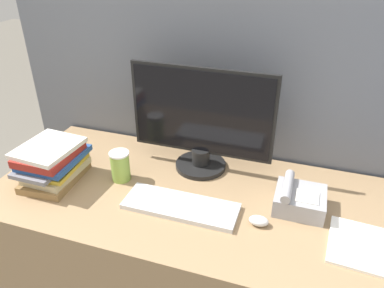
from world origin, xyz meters
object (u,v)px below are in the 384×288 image
(monitor, at_px, (201,123))
(desk_telephone, at_px, (299,199))
(mouse, at_px, (259,221))
(keyboard, at_px, (181,206))
(coffee_cup, at_px, (120,166))
(book_stack, at_px, (52,163))

(monitor, distance_m, desk_telephone, 0.50)
(monitor, bearing_deg, mouse, -44.04)
(keyboard, height_order, coffee_cup, coffee_cup)
(monitor, xyz_separation_m, book_stack, (-0.56, -0.30, -0.13))
(keyboard, relative_size, desk_telephone, 2.36)
(coffee_cup, xyz_separation_m, desk_telephone, (0.73, 0.04, -0.02))
(monitor, relative_size, mouse, 8.66)
(desk_telephone, bearing_deg, mouse, -131.80)
(monitor, relative_size, desk_telephone, 3.32)
(mouse, distance_m, desk_telephone, 0.19)
(mouse, distance_m, coffee_cup, 0.61)
(monitor, height_order, coffee_cup, monitor)
(coffee_cup, relative_size, desk_telephone, 0.71)
(mouse, xyz_separation_m, book_stack, (-0.87, 0.01, 0.07))
(monitor, relative_size, keyboard, 1.40)
(monitor, bearing_deg, keyboard, -87.43)
(keyboard, xyz_separation_m, coffee_cup, (-0.31, 0.10, 0.06))
(book_stack, bearing_deg, monitor, 27.96)
(monitor, distance_m, book_stack, 0.64)
(keyboard, xyz_separation_m, book_stack, (-0.57, 0.01, 0.07))
(book_stack, xyz_separation_m, desk_telephone, (0.99, 0.13, -0.04))
(coffee_cup, relative_size, book_stack, 0.46)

